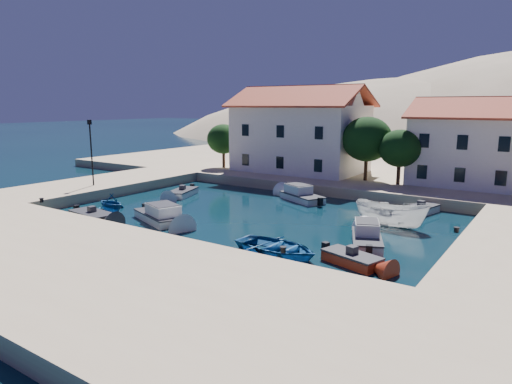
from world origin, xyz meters
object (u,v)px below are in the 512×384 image
(building_left, at_px, (300,128))
(cabin_cruiser_south, at_px, (160,215))
(boat_east, at_px, (390,227))
(rowboat_south, at_px, (276,254))
(building_mid, at_px, (470,141))
(lamppost, at_px, (91,146))
(cabin_cruiser_east, at_px, (367,238))

(building_left, distance_m, cabin_cruiser_south, 24.06)
(boat_east, bearing_deg, cabin_cruiser_south, 120.31)
(building_left, xyz_separation_m, rowboat_south, (12.23, -25.00, -5.94))
(cabin_cruiser_south, bearing_deg, building_left, 113.14)
(rowboat_south, xyz_separation_m, boat_east, (3.58, 9.80, 0.00))
(building_left, relative_size, boat_east, 2.74)
(rowboat_south, bearing_deg, building_mid, -8.66)
(building_mid, distance_m, boat_east, 17.16)
(lamppost, height_order, boat_east, lamppost)
(lamppost, xyz_separation_m, boat_east, (27.32, 4.80, -4.75))
(building_left, bearing_deg, rowboat_south, -63.93)
(cabin_cruiser_south, distance_m, boat_east, 17.00)
(rowboat_south, bearing_deg, cabin_cruiser_south, 85.85)
(cabin_cruiser_east, distance_m, boat_east, 5.30)
(building_mid, height_order, lamppost, building_mid)
(rowboat_south, relative_size, boat_east, 0.98)
(cabin_cruiser_south, relative_size, boat_east, 1.03)
(cabin_cruiser_south, xyz_separation_m, boat_east, (14.88, 8.21, -0.48))
(cabin_cruiser_east, bearing_deg, boat_east, -21.26)
(lamppost, relative_size, cabin_cruiser_east, 1.34)
(building_mid, distance_m, cabin_cruiser_south, 30.16)
(building_mid, bearing_deg, cabin_cruiser_south, -124.94)
(rowboat_south, height_order, cabin_cruiser_east, cabin_cruiser_east)
(lamppost, bearing_deg, cabin_cruiser_east, -1.00)
(rowboat_south, bearing_deg, cabin_cruiser_east, -36.17)
(building_left, relative_size, lamppost, 2.36)
(cabin_cruiser_east, bearing_deg, cabin_cruiser_south, 77.43)
(building_mid, relative_size, boat_east, 1.96)
(building_mid, relative_size, lamppost, 1.69)
(building_mid, bearing_deg, boat_east, -97.67)
(cabin_cruiser_south, relative_size, cabin_cruiser_east, 1.19)
(building_mid, height_order, rowboat_south, building_mid)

